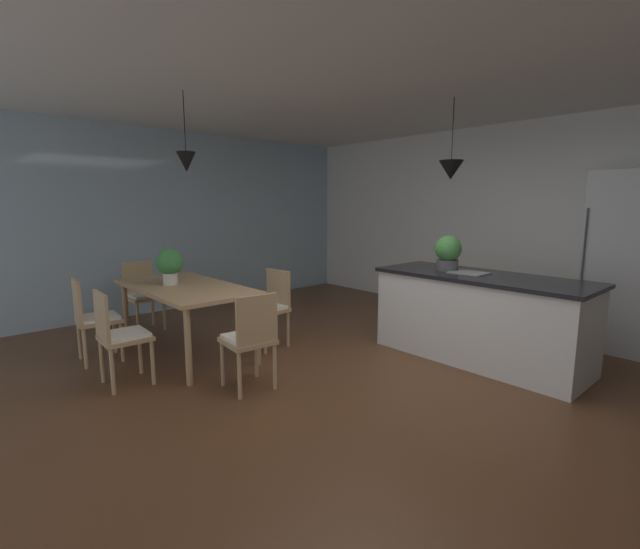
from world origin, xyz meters
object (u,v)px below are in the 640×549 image
(chair_near_left, at_px, (93,317))
(chair_near_right, at_px, (119,334))
(chair_kitchen_end, at_px, (250,337))
(dining_table, at_px, (185,292))
(refrigerator, at_px, (623,262))
(chair_window_end, at_px, (143,293))
(potted_plant_on_table, at_px, (170,264))
(kitchen_island, at_px, (479,316))
(chair_far_right, at_px, (270,305))
(potted_plant_on_island, at_px, (448,252))

(chair_near_left, distance_m, chair_near_right, 0.80)
(chair_kitchen_end, bearing_deg, dining_table, 179.77)
(dining_table, height_order, refrigerator, refrigerator)
(chair_window_end, relative_size, potted_plant_on_table, 2.24)
(chair_near_right, relative_size, kitchen_island, 0.41)
(chair_kitchen_end, distance_m, kitchen_island, 2.38)
(chair_far_right, bearing_deg, chair_window_end, -153.58)
(chair_far_right, bearing_deg, chair_near_right, -89.92)
(potted_plant_on_table, bearing_deg, potted_plant_on_island, 49.29)
(refrigerator, height_order, potted_plant_on_island, refrigerator)
(chair_near_right, distance_m, refrigerator, 5.24)
(potted_plant_on_table, bearing_deg, chair_far_right, 59.32)
(kitchen_island, bearing_deg, chair_kitchen_end, -113.62)
(chair_kitchen_end, distance_m, potted_plant_on_island, 2.34)
(chair_far_right, xyz_separation_m, potted_plant_on_island, (1.41, 1.36, 0.63))
(chair_kitchen_end, bearing_deg, kitchen_island, 66.38)
(chair_near_right, xyz_separation_m, potted_plant_on_island, (1.41, 3.00, 0.63))
(chair_kitchen_end, relative_size, potted_plant_on_table, 2.24)
(chair_far_right, relative_size, potted_plant_on_table, 2.24)
(chair_near_left, height_order, chair_near_right, same)
(chair_far_right, bearing_deg, potted_plant_on_island, 43.88)
(chair_far_right, bearing_deg, kitchen_island, 36.80)
(chair_kitchen_end, height_order, chair_far_right, same)
(chair_near_left, xyz_separation_m, kitchen_island, (2.62, 3.00, -0.01))
(chair_kitchen_end, xyz_separation_m, chair_near_right, (-0.86, -0.81, 0.00))
(chair_kitchen_end, height_order, kitchen_island, kitchen_island)
(chair_far_right, distance_m, potted_plant_on_island, 2.06)
(chair_window_end, bearing_deg, chair_kitchen_end, -0.06)
(dining_table, relative_size, potted_plant_on_island, 4.68)
(chair_near_left, xyz_separation_m, potted_plant_on_island, (2.21, 3.00, 0.63))
(chair_window_end, bearing_deg, kitchen_island, 32.14)
(chair_window_end, bearing_deg, refrigerator, 40.20)
(dining_table, relative_size, potted_plant_on_table, 4.57)
(chair_far_right, height_order, chair_window_end, same)
(chair_kitchen_end, bearing_deg, chair_near_right, -136.56)
(chair_near_left, height_order, kitchen_island, kitchen_island)
(dining_table, bearing_deg, potted_plant_on_table, -147.23)
(chair_window_end, relative_size, chair_near_right, 1.00)
(chair_near_left, relative_size, chair_near_right, 1.00)
(chair_window_end, xyz_separation_m, chair_near_right, (1.66, -0.82, 0.00))
(dining_table, distance_m, refrigerator, 4.79)
(refrigerator, bearing_deg, chair_far_right, -133.33)
(kitchen_island, xyz_separation_m, potted_plant_on_island, (-0.40, 0.00, 0.64))
(chair_kitchen_end, bearing_deg, potted_plant_on_island, 75.83)
(chair_far_right, height_order, potted_plant_on_island, potted_plant_on_island)
(chair_kitchen_end, distance_m, chair_near_left, 1.85)
(chair_near_right, relative_size, potted_plant_on_table, 2.24)
(refrigerator, bearing_deg, kitchen_island, -120.20)
(chair_near_left, xyz_separation_m, chair_near_right, (0.80, -0.00, 0.00))
(chair_kitchen_end, xyz_separation_m, potted_plant_on_table, (-1.40, -0.09, 0.51))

